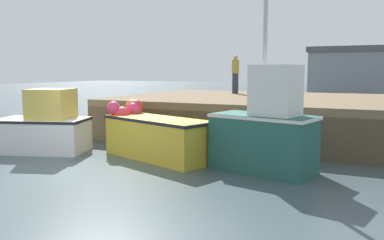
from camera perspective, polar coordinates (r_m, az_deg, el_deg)
The scene contains 7 objects.
ground at distance 11.15m, azimuth -17.78°, elevation -7.18°, with size 120.00×160.00×0.10m.
pier at distance 16.11m, azimuth 10.34°, elevation 2.26°, with size 11.65×8.37×1.56m.
fishing_boat_near_left at distance 13.80m, azimuth -20.24°, elevation -0.92°, with size 3.17×2.34×2.05m.
fishing_boat_near_right at distance 12.12m, azimuth -5.33°, elevation -2.06°, with size 3.87×2.52×1.68m.
fishing_boat_mid at distance 10.54m, azimuth 10.42°, elevation -1.53°, with size 2.89×1.85×5.48m.
dockworker at distance 18.90m, azimuth 6.20°, elevation 6.50°, with size 0.34×0.34×1.79m.
warehouse at distance 40.71m, azimuth 23.00°, elevation 6.18°, with size 9.22×6.40×4.78m.
Camera 1 is at (7.38, -7.93, 2.63)m, focal length 37.43 mm.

